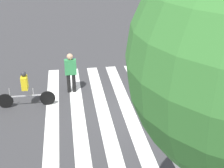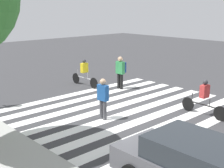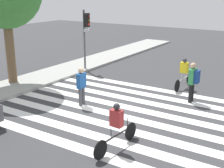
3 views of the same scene
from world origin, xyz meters
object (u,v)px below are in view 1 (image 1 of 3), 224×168
at_px(pedestrian_adult_blue_shirt, 163,112).
at_px(cyclist_far_lane, 196,72).
at_px(cyclist_near_curb, 25,88).
at_px(pedestrian_child_with_backpack, 71,70).

distance_m(pedestrian_adult_blue_shirt, cyclist_far_lane, 4.30).
bearing_deg(cyclist_far_lane, cyclist_near_curb, 8.58).
relative_size(pedestrian_adult_blue_shirt, cyclist_far_lane, 0.76).
relative_size(pedestrian_adult_blue_shirt, cyclist_near_curb, 0.73).
bearing_deg(pedestrian_adult_blue_shirt, pedestrian_child_with_backpack, 122.71).
relative_size(pedestrian_child_with_backpack, cyclist_near_curb, 0.79).
height_order(cyclist_far_lane, cyclist_near_curb, cyclist_near_curb).
xyz_separation_m(pedestrian_adult_blue_shirt, cyclist_near_curb, (4.93, -2.92, -0.11)).
bearing_deg(pedestrian_adult_blue_shirt, cyclist_near_curb, 145.08).
relative_size(pedestrian_child_with_backpack, cyclist_far_lane, 0.82).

